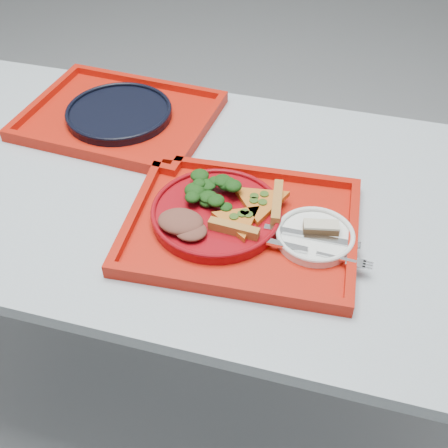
{
  "coord_description": "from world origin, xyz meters",
  "views": [
    {
      "loc": [
        0.4,
        -0.88,
        1.53
      ],
      "look_at": [
        0.19,
        -0.12,
        0.78
      ],
      "focal_mm": 45.0,
      "sensor_mm": 36.0,
      "label": 1
    }
  ],
  "objects_px": {
    "dinner_plate": "(216,214)",
    "navy_plate": "(119,114)",
    "tray_main": "(242,228)",
    "tray_far": "(120,119)",
    "dessert_bar": "(321,227)"
  },
  "relations": [
    {
      "from": "navy_plate",
      "to": "dessert_bar",
      "type": "distance_m",
      "value": 0.61
    },
    {
      "from": "dinner_plate",
      "to": "navy_plate",
      "type": "bearing_deg",
      "value": 138.99
    },
    {
      "from": "tray_far",
      "to": "dinner_plate",
      "type": "bearing_deg",
      "value": -36.99
    },
    {
      "from": "navy_plate",
      "to": "dessert_bar",
      "type": "xyz_separation_m",
      "value": [
        0.54,
        -0.29,
        0.02
      ]
    },
    {
      "from": "tray_main",
      "to": "navy_plate",
      "type": "bearing_deg",
      "value": 138.64
    },
    {
      "from": "navy_plate",
      "to": "tray_far",
      "type": "bearing_deg",
      "value": 180.0
    },
    {
      "from": "dinner_plate",
      "to": "dessert_bar",
      "type": "bearing_deg",
      "value": 1.01
    },
    {
      "from": "tray_main",
      "to": "dinner_plate",
      "type": "distance_m",
      "value": 0.06
    },
    {
      "from": "tray_far",
      "to": "dinner_plate",
      "type": "relative_size",
      "value": 1.73
    },
    {
      "from": "tray_main",
      "to": "tray_far",
      "type": "relative_size",
      "value": 1.0
    },
    {
      "from": "tray_main",
      "to": "dessert_bar",
      "type": "height_order",
      "value": "dessert_bar"
    },
    {
      "from": "dinner_plate",
      "to": "navy_plate",
      "type": "height_order",
      "value": "dinner_plate"
    },
    {
      "from": "tray_main",
      "to": "tray_far",
      "type": "distance_m",
      "value": 0.49
    },
    {
      "from": "tray_far",
      "to": "dessert_bar",
      "type": "bearing_deg",
      "value": -23.89
    },
    {
      "from": "tray_far",
      "to": "dinner_plate",
      "type": "xyz_separation_m",
      "value": [
        0.33,
        -0.29,
        0.02
      ]
    }
  ]
}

